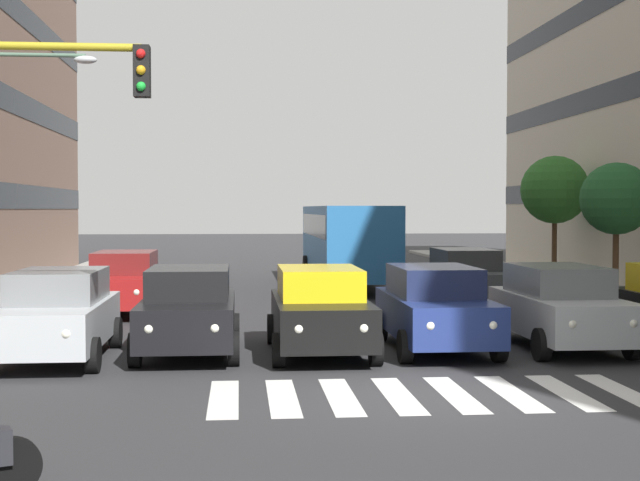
% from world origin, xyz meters
% --- Properties ---
extents(ground_plane, '(180.00, 180.00, 0.00)m').
position_xyz_m(ground_plane, '(0.00, 0.00, 0.00)').
color(ground_plane, '#2D2D30').
extents(crosswalk_markings, '(6.75, 2.80, 0.01)m').
position_xyz_m(crosswalk_markings, '(0.00, 0.00, 0.00)').
color(crosswalk_markings, silver).
rests_on(crosswalk_markings, ground_plane).
extents(car_1, '(2.02, 4.44, 1.72)m').
position_xyz_m(car_1, '(-3.72, -4.32, 0.89)').
color(car_1, '#B2B7BC').
rests_on(car_1, ground_plane).
extents(car_2, '(2.02, 4.44, 1.72)m').
position_xyz_m(car_2, '(-1.09, -4.32, 0.89)').
color(car_2, navy).
rests_on(car_2, ground_plane).
extents(car_3, '(2.02, 4.44, 1.72)m').
position_xyz_m(car_3, '(1.30, -4.12, 0.89)').
color(car_3, black).
rests_on(car_3, ground_plane).
extents(car_4, '(2.02, 4.44, 1.72)m').
position_xyz_m(car_4, '(3.92, -4.35, 0.89)').
color(car_4, black).
rests_on(car_4, ground_plane).
extents(car_5, '(2.02, 4.44, 1.72)m').
position_xyz_m(car_5, '(6.39, -3.85, 0.89)').
color(car_5, '#B2B7BC').
rests_on(car_5, ground_plane).
extents(car_row2_0, '(2.02, 4.44, 1.72)m').
position_xyz_m(car_row2_0, '(-3.74, -12.13, 0.89)').
color(car_row2_0, '#474C51').
rests_on(car_row2_0, ground_plane).
extents(car_row2_1, '(2.02, 4.44, 1.72)m').
position_xyz_m(car_row2_1, '(6.07, -11.38, 0.89)').
color(car_row2_1, maroon).
rests_on(car_row2_1, ground_plane).
extents(bus_behind_traffic, '(2.78, 10.50, 3.00)m').
position_xyz_m(bus_behind_traffic, '(-1.09, -19.53, 1.86)').
color(bus_behind_traffic, '#286BAD').
rests_on(bus_behind_traffic, ground_plane).
extents(street_lamp_right, '(2.63, 0.28, 6.67)m').
position_xyz_m(street_lamp_right, '(8.50, -8.93, 4.24)').
color(street_lamp_right, '#4C6B56').
rests_on(street_lamp_right, sidewalk_right).
extents(street_tree_2, '(2.35, 2.35, 4.26)m').
position_xyz_m(street_tree_2, '(-9.28, -14.39, 3.22)').
color(street_tree_2, '#513823').
rests_on(street_tree_2, sidewalk_left).
extents(street_tree_3, '(2.67, 2.67, 4.84)m').
position_xyz_m(street_tree_3, '(-9.45, -20.53, 3.64)').
color(street_tree_3, '#513823').
rests_on(street_tree_3, sidewalk_left).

